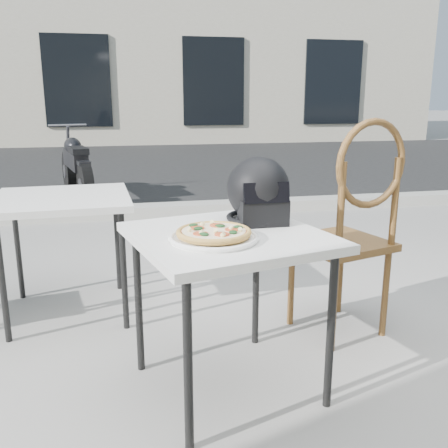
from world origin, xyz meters
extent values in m
plane|color=gray|center=(0.00, 0.00, 0.00)|extent=(80.00, 80.00, 0.00)
cube|color=black|center=(0.00, 7.00, 0.00)|extent=(30.00, 8.00, 0.00)
cube|color=#A6A59C|center=(0.00, 3.00, 0.06)|extent=(30.00, 0.25, 0.12)
cube|color=beige|center=(0.00, 14.00, 3.50)|extent=(16.00, 6.00, 7.00)
cube|color=black|center=(-1.70, 10.98, 1.60)|extent=(1.60, 0.08, 2.20)
cube|color=black|center=(1.70, 10.98, 1.60)|extent=(1.60, 0.08, 2.20)
cube|color=black|center=(5.00, 10.98, 1.60)|extent=(1.60, 0.08, 2.20)
cube|color=silver|center=(-0.34, -0.29, 0.68)|extent=(0.88, 0.88, 0.04)
cylinder|color=black|center=(-0.56, -0.66, 0.33)|extent=(0.04, 0.04, 0.66)
cylinder|color=black|center=(0.02, -0.51, 0.33)|extent=(0.04, 0.04, 0.66)
cylinder|color=black|center=(-0.71, -0.07, 0.33)|extent=(0.04, 0.04, 0.66)
cylinder|color=black|center=(-0.12, 0.07, 0.33)|extent=(0.04, 0.04, 0.66)
cylinder|color=white|center=(-0.42, -0.39, 0.70)|extent=(0.42, 0.42, 0.01)
torus|color=white|center=(-0.42, -0.39, 0.71)|extent=(0.44, 0.44, 0.02)
cylinder|color=#BE9145|center=(-0.42, -0.39, 0.72)|extent=(0.34, 0.34, 0.01)
torus|color=#BE9145|center=(-0.42, -0.39, 0.73)|extent=(0.35, 0.35, 0.02)
cylinder|color=red|center=(-0.42, -0.39, 0.73)|extent=(0.31, 0.31, 0.00)
cylinder|color=beige|center=(-0.42, -0.39, 0.73)|extent=(0.30, 0.30, 0.00)
cylinder|color=#B84120|center=(-0.35, -0.40, 0.74)|extent=(0.07, 0.07, 0.00)
cylinder|color=#B84120|center=(-0.40, -0.32, 0.74)|extent=(0.07, 0.07, 0.00)
cylinder|color=#B84120|center=(-0.48, -0.35, 0.74)|extent=(0.07, 0.07, 0.00)
cylinder|color=#B84120|center=(-0.48, -0.43, 0.74)|extent=(0.07, 0.07, 0.00)
cylinder|color=#B84120|center=(-0.40, -0.46, 0.74)|extent=(0.07, 0.07, 0.00)
ellipsoid|color=#133616|center=(-0.39, -0.34, 0.74)|extent=(0.05, 0.04, 0.01)
ellipsoid|color=#133616|center=(-0.47, -0.36, 0.74)|extent=(0.05, 0.05, 0.01)
ellipsoid|color=#133616|center=(-0.36, -0.44, 0.74)|extent=(0.04, 0.05, 0.01)
ellipsoid|color=#133616|center=(-0.47, -0.45, 0.74)|extent=(0.05, 0.05, 0.01)
ellipsoid|color=#133616|center=(-0.32, -0.37, 0.74)|extent=(0.04, 0.04, 0.01)
ellipsoid|color=#133616|center=(-0.49, -0.31, 0.74)|extent=(0.05, 0.05, 0.01)
cylinder|color=#F4E095|center=(-0.42, -0.42, 0.74)|extent=(0.02, 0.02, 0.02)
cylinder|color=#F4E095|center=(-0.45, -0.31, 0.74)|extent=(0.03, 0.03, 0.02)
cylinder|color=#F4E095|center=(-0.35, -0.40, 0.74)|extent=(0.02, 0.02, 0.02)
cylinder|color=#F4E095|center=(-0.41, -0.29, 0.74)|extent=(0.02, 0.02, 0.02)
cylinder|color=#F4E095|center=(-0.40, -0.48, 0.74)|extent=(0.03, 0.03, 0.02)
cylinder|color=#F4E095|center=(-0.51, -0.38, 0.74)|extent=(0.03, 0.02, 0.02)
cylinder|color=#F4E095|center=(-0.33, -0.43, 0.74)|extent=(0.02, 0.02, 0.02)
cylinder|color=#F4E095|center=(-0.47, -0.43, 0.74)|extent=(0.03, 0.03, 0.02)
ellipsoid|color=black|center=(-0.17, -0.12, 0.84)|extent=(0.28, 0.29, 0.28)
cube|color=black|center=(-0.17, -0.20, 0.75)|extent=(0.20, 0.10, 0.11)
torus|color=black|center=(-0.17, -0.12, 0.71)|extent=(0.28, 0.28, 0.02)
cube|color=black|center=(-0.17, -0.24, 0.84)|extent=(0.19, 0.04, 0.09)
cube|color=brown|center=(0.34, 0.13, 0.49)|extent=(0.54, 0.54, 0.04)
cylinder|color=brown|center=(0.46, 0.34, 0.24)|extent=(0.04, 0.04, 0.48)
cylinder|color=brown|center=(0.13, 0.24, 0.24)|extent=(0.04, 0.04, 0.48)
cylinder|color=brown|center=(0.56, 0.01, 0.24)|extent=(0.04, 0.04, 0.48)
cylinder|color=brown|center=(0.23, -0.09, 0.24)|extent=(0.04, 0.04, 0.48)
cylinder|color=brown|center=(0.56, 0.00, 0.72)|extent=(0.04, 0.04, 0.46)
cylinder|color=brown|center=(0.23, -0.10, 0.72)|extent=(0.04, 0.04, 0.46)
torus|color=brown|center=(0.40, -0.05, 0.92)|extent=(0.42, 0.16, 0.42)
cube|color=silver|center=(-1.08, 0.66, 0.67)|extent=(0.77, 0.77, 0.04)
cylinder|color=black|center=(-1.36, 0.34, 0.33)|extent=(0.03, 0.03, 0.65)
cylinder|color=black|center=(-0.77, 0.37, 0.33)|extent=(0.03, 0.03, 0.65)
cylinder|color=black|center=(-1.40, 0.94, 0.33)|extent=(0.03, 0.03, 0.65)
cylinder|color=black|center=(-0.80, 0.97, 0.33)|extent=(0.03, 0.03, 0.65)
cylinder|color=black|center=(-1.43, 4.68, 0.27)|extent=(0.23, 0.55, 0.54)
cylinder|color=gray|center=(-1.43, 4.68, 0.27)|extent=(0.16, 0.20, 0.18)
cylinder|color=black|center=(-1.15, 3.46, 0.27)|extent=(0.23, 0.55, 0.54)
cylinder|color=gray|center=(-1.15, 3.46, 0.27)|extent=(0.16, 0.20, 0.18)
cube|color=black|center=(-1.29, 4.07, 0.49)|extent=(0.37, 0.95, 0.20)
ellipsoid|color=black|center=(-1.32, 4.20, 0.65)|extent=(0.28, 0.41, 0.20)
cube|color=black|center=(-1.23, 3.80, 0.63)|extent=(0.28, 0.48, 0.07)
cylinder|color=gray|center=(-1.42, 4.61, 0.56)|extent=(0.10, 0.29, 0.64)
cylinder|color=gray|center=(-1.39, 4.50, 0.88)|extent=(0.46, 0.13, 0.03)
cube|color=black|center=(-1.15, 3.47, 0.52)|extent=(0.17, 0.22, 0.04)
camera|label=1|loc=(-0.75, -2.19, 1.23)|focal=40.00mm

